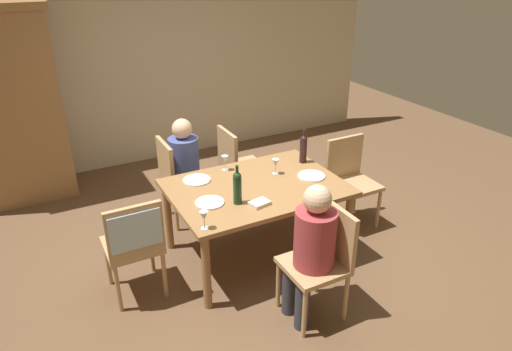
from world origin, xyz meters
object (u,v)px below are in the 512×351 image
dinner_plate_guest_left (210,202)px  person_woman_host (187,163)px  wine_glass_near_left (204,216)px  chair_left_end (134,239)px  person_man_bearded (312,245)px  armoire_cabinet (6,107)px  dinner_plate_guest_right (197,180)px  wine_bottle_dark_red (303,148)px  chair_far_right (237,162)px  chair_right_end (350,175)px  wine_glass_near_right (276,163)px  wine_glass_centre (225,160)px  dining_table (256,194)px  wine_bottle_tall_green (237,187)px  dinner_plate_host (311,176)px  chair_far_left (177,175)px  chair_near (323,255)px

dinner_plate_guest_left → person_woman_host: bearing=80.4°
person_woman_host → wine_glass_near_left: 1.43m
chair_left_end → person_man_bearded: size_ratio=0.80×
armoire_cabinet → dinner_plate_guest_left: size_ratio=8.89×
dinner_plate_guest_right → wine_bottle_dark_red: bearing=-5.6°
chair_far_right → chair_right_end: size_ratio=1.00×
person_woman_host → wine_bottle_dark_red: (0.97, -0.69, 0.23)m
chair_left_end → wine_glass_near_right: size_ratio=6.17×
person_man_bearded → wine_glass_centre: size_ratio=7.69×
dining_table → wine_bottle_dark_red: bearing=19.8°
person_man_bearded → wine_glass_near_right: 1.12m
chair_far_right → wine_bottle_tall_green: 1.31m
chair_left_end → dinner_plate_host: bearing=1.5°
chair_far_left → chair_far_right: (0.69, 0.00, 0.00)m
chair_left_end → wine_bottle_dark_red: bearing=11.3°
chair_far_right → wine_glass_near_right: bearing=1.4°
person_man_bearded → dining_table: bearing=-1.6°
wine_bottle_dark_red → person_man_bearded: bearing=-120.3°
chair_right_end → person_man_bearded: bearing=40.9°
person_woman_host → wine_glass_near_left: bearing=-14.7°
wine_glass_centre → dinner_plate_host: wine_glass_centre is taller
chair_near → wine_glass_near_left: (-0.77, 0.48, 0.30)m
chair_left_end → dinner_plate_guest_left: size_ratio=3.75×
dinner_plate_guest_left → dinner_plate_guest_right: size_ratio=0.97×
wine_glass_near_left → wine_bottle_dark_red: bearing=27.1°
dinner_plate_guest_right → person_man_bearded: bearing=-72.2°
chair_near → wine_bottle_dark_red: bearing=-26.0°
dining_table → chair_far_left: size_ratio=1.66×
wine_glass_centre → dinner_plate_host: bearing=-38.0°
dinner_plate_host → person_woman_host: bearing=130.5°
chair_right_end → dinner_plate_host: chair_right_end is taller
wine_glass_centre → wine_glass_near_right: 0.49m
chair_near → person_man_bearded: size_ratio=0.80×
dining_table → chair_far_right: 0.97m
armoire_cabinet → chair_right_end: armoire_cabinet is taller
wine_glass_near_left → wine_glass_centre: 1.04m
chair_left_end → chair_right_end: 2.30m
dinner_plate_host → dinner_plate_guest_left: same height
chair_right_end → wine_glass_centre: size_ratio=6.17×
person_woman_host → chair_far_left: bearing=-90.0°
wine_bottle_tall_green → wine_glass_centre: size_ratio=2.31×
chair_far_left → armoire_cabinet: bearing=-133.7°
dinner_plate_guest_left → person_man_bearded: bearing=-60.4°
dinner_plate_host → dinner_plate_guest_right: bearing=156.7°
chair_near → chair_right_end: (1.06, 1.01, 0.00)m
person_woman_host → wine_glass_near_right: person_woman_host is taller
dining_table → wine_bottle_tall_green: wine_bottle_tall_green is taller
dinner_plate_guest_left → dining_table: bearing=11.9°
dining_table → chair_left_end: bearing=-173.8°
chair_near → person_woman_host: (-0.41, 1.85, 0.12)m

